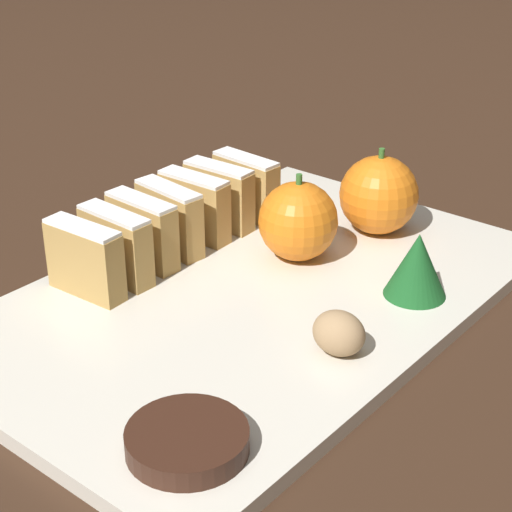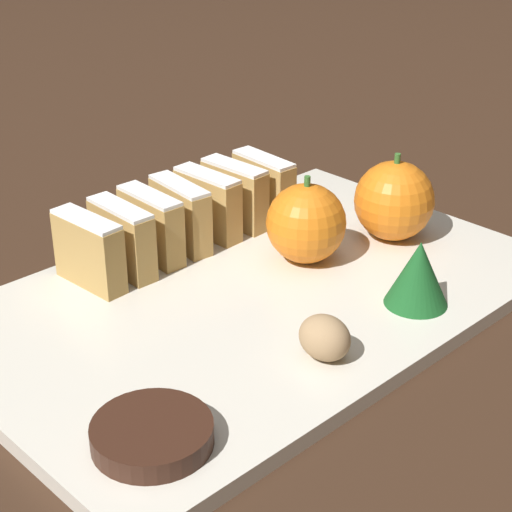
{
  "view_description": "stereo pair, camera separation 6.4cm",
  "coord_description": "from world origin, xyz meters",
  "px_view_note": "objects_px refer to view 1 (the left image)",
  "views": [
    {
      "loc": [
        0.36,
        -0.44,
        0.33
      ],
      "look_at": [
        0.0,
        0.0,
        0.04
      ],
      "focal_mm": 60.0,
      "sensor_mm": 36.0,
      "label": 1
    },
    {
      "loc": [
        0.41,
        -0.4,
        0.33
      ],
      "look_at": [
        0.0,
        0.0,
        0.04
      ],
      "focal_mm": 60.0,
      "sensor_mm": 36.0,
      "label": 2
    }
  ],
  "objects_px": {
    "walnut": "(339,333)",
    "chocolate_cookie": "(187,440)",
    "orange_far": "(379,195)",
    "orange_near": "(298,221)"
  },
  "relations": [
    {
      "from": "walnut",
      "to": "chocolate_cookie",
      "type": "bearing_deg",
      "value": -93.7
    },
    {
      "from": "orange_near",
      "to": "chocolate_cookie",
      "type": "bearing_deg",
      "value": -67.27
    },
    {
      "from": "orange_far",
      "to": "chocolate_cookie",
      "type": "bearing_deg",
      "value": -76.75
    },
    {
      "from": "orange_far",
      "to": "chocolate_cookie",
      "type": "xyz_separation_m",
      "value": [
        0.08,
        -0.32,
        -0.03
      ]
    },
    {
      "from": "orange_near",
      "to": "walnut",
      "type": "bearing_deg",
      "value": -42.02
    },
    {
      "from": "orange_near",
      "to": "walnut",
      "type": "relative_size",
      "value": 1.94
    },
    {
      "from": "walnut",
      "to": "chocolate_cookie",
      "type": "height_order",
      "value": "walnut"
    },
    {
      "from": "orange_near",
      "to": "orange_far",
      "type": "height_order",
      "value": "orange_far"
    },
    {
      "from": "walnut",
      "to": "chocolate_cookie",
      "type": "distance_m",
      "value": 0.14
    },
    {
      "from": "chocolate_cookie",
      "to": "orange_near",
      "type": "bearing_deg",
      "value": 112.73
    }
  ]
}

